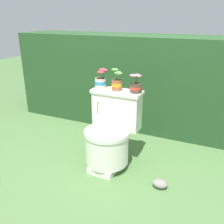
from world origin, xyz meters
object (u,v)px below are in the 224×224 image
object	(u,v)px
toilet	(110,134)
potted_plant_middle	(136,85)
potted_plant_midleft	(117,82)
garden_stone	(160,184)
potted_plant_left	(101,81)

from	to	relation	value
toilet	potted_plant_middle	size ratio (longest dim) A/B	4.02
potted_plant_middle	toilet	bearing A→B (deg)	-139.50
potted_plant_midleft	potted_plant_middle	world-z (taller)	potted_plant_midleft
potted_plant_middle	garden_stone	xyz separation A→B (m)	(0.36, -0.33, -0.75)
potted_plant_left	potted_plant_midleft	bearing A→B (deg)	-2.09
potted_plant_midleft	garden_stone	bearing A→B (deg)	-29.99
toilet	potted_plant_middle	distance (m)	0.53
potted_plant_midleft	garden_stone	xyz separation A→B (m)	(0.55, -0.32, -0.76)
toilet	potted_plant_left	distance (m)	0.53
toilet	garden_stone	distance (m)	0.64
potted_plant_midleft	potted_plant_middle	xyz separation A→B (m)	(0.19, 0.01, -0.01)
toilet	potted_plant_midleft	world-z (taller)	potted_plant_midleft
potted_plant_left	garden_stone	size ratio (longest dim) A/B	1.48
potted_plant_midleft	garden_stone	distance (m)	0.99
toilet	garden_stone	world-z (taller)	toilet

